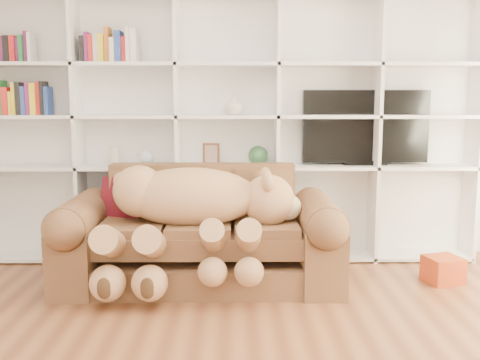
{
  "coord_description": "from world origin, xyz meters",
  "views": [
    {
      "loc": [
        0.06,
        -2.45,
        1.45
      ],
      "look_at": [
        0.1,
        1.63,
        0.83
      ],
      "focal_mm": 40.0,
      "sensor_mm": 36.0,
      "label": 1
    }
  ],
  "objects_px": {
    "gift_box": "(443,270)",
    "teddy_bear": "(191,210)",
    "sofa": "(201,240)",
    "tv": "(365,128)"
  },
  "relations": [
    {
      "from": "gift_box",
      "to": "teddy_bear",
      "type": "bearing_deg",
      "value": -176.02
    },
    {
      "from": "sofa",
      "to": "teddy_bear",
      "type": "xyz_separation_m",
      "value": [
        -0.06,
        -0.18,
        0.28
      ]
    },
    {
      "from": "sofa",
      "to": "gift_box",
      "type": "height_order",
      "value": "sofa"
    },
    {
      "from": "teddy_bear",
      "to": "gift_box",
      "type": "relative_size",
      "value": 5.84
    },
    {
      "from": "teddy_bear",
      "to": "gift_box",
      "type": "xyz_separation_m",
      "value": [
        1.99,
        0.14,
        -0.52
      ]
    },
    {
      "from": "sofa",
      "to": "teddy_bear",
      "type": "height_order",
      "value": "teddy_bear"
    },
    {
      "from": "tv",
      "to": "sofa",
      "type": "bearing_deg",
      "value": -155.03
    },
    {
      "from": "gift_box",
      "to": "tv",
      "type": "relative_size",
      "value": 0.23
    },
    {
      "from": "tv",
      "to": "teddy_bear",
      "type": "bearing_deg",
      "value": -150.29
    },
    {
      "from": "sofa",
      "to": "gift_box",
      "type": "xyz_separation_m",
      "value": [
        1.93,
        -0.05,
        -0.24
      ]
    }
  ]
}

